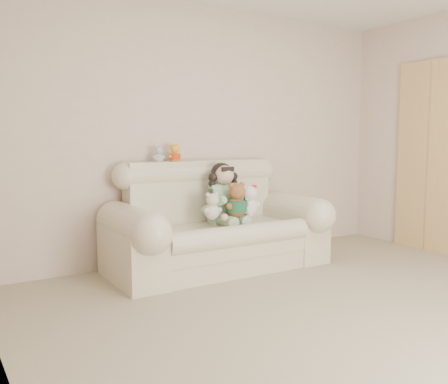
# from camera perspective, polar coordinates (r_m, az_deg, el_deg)

# --- Properties ---
(floor) EXTENTS (5.00, 5.00, 0.00)m
(floor) POSITION_cam_1_polar(r_m,az_deg,el_deg) (3.45, 20.37, -15.30)
(floor) COLOR gray
(floor) RESTS_ON ground
(wall_back) EXTENTS (4.50, 0.00, 4.50)m
(wall_back) POSITION_cam_1_polar(r_m,az_deg,el_deg) (5.13, -1.82, 6.87)
(wall_back) COLOR #C2AC9A
(wall_back) RESTS_ON ground
(wall_left) EXTENTS (0.00, 5.00, 5.00)m
(wall_left) POSITION_cam_1_polar(r_m,az_deg,el_deg) (1.96, -22.82, 7.45)
(wall_left) COLOR #C2AC9A
(wall_left) RESTS_ON ground
(sofa) EXTENTS (2.10, 0.95, 1.03)m
(sofa) POSITION_cam_1_polar(r_m,az_deg,el_deg) (4.65, -0.65, -2.76)
(sofa) COLOR beige
(sofa) RESTS_ON floor
(door_panel) EXTENTS (0.06, 0.90, 2.10)m
(door_panel) POSITION_cam_1_polar(r_m,az_deg,el_deg) (5.83, 23.35, 3.83)
(door_panel) COLOR #A97848
(door_panel) RESTS_ON floor
(seated_child) EXTENTS (0.42, 0.49, 0.61)m
(seated_child) POSITION_cam_1_polar(r_m,az_deg,el_deg) (4.75, -0.03, -0.05)
(seated_child) COLOR #2B7B2E
(seated_child) RESTS_ON sofa
(brown_teddy) EXTENTS (0.27, 0.22, 0.40)m
(brown_teddy) POSITION_cam_1_polar(r_m,az_deg,el_deg) (4.60, 1.49, -0.57)
(brown_teddy) COLOR brown
(brown_teddy) RESTS_ON sofa
(white_cat) EXTENTS (0.25, 0.21, 0.36)m
(white_cat) POSITION_cam_1_polar(r_m,az_deg,el_deg) (4.69, 2.93, -0.65)
(white_cat) COLOR white
(white_cat) RESTS_ON sofa
(cream_teddy) EXTENTS (0.22, 0.18, 0.30)m
(cream_teddy) POSITION_cam_1_polar(r_m,az_deg,el_deg) (4.49, -1.41, -1.36)
(cream_teddy) COLOR beige
(cream_teddy) RESTS_ON sofa
(yellow_mini_bear) EXTENTS (0.17, 0.16, 0.22)m
(yellow_mini_bear) POSITION_cam_1_polar(r_m,az_deg,el_deg) (4.78, -5.83, 4.74)
(yellow_mini_bear) COLOR yellow
(yellow_mini_bear) RESTS_ON sofa
(grey_mini_plush) EXTENTS (0.13, 0.11, 0.20)m
(grey_mini_plush) POSITION_cam_1_polar(r_m,az_deg,el_deg) (4.72, -7.70, 4.58)
(grey_mini_plush) COLOR #ACABB2
(grey_mini_plush) RESTS_ON sofa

